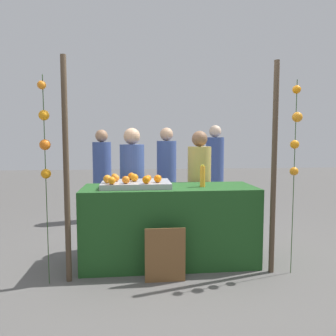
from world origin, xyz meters
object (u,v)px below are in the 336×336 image
at_px(orange_1, 148,178).
at_px(juice_bottle, 203,176).
at_px(orange_0, 126,180).
at_px(vendor_right, 199,193).
at_px(chalkboard_sign, 165,256).
at_px(vendor_left, 132,193).
at_px(stall_counter, 169,225).

distance_m(orange_1, juice_bottle, 0.62).
distance_m(orange_0, juice_bottle, 0.87).
bearing_deg(orange_0, vendor_right, 36.64).
bearing_deg(juice_bottle, chalkboard_sign, -135.49).
xyz_separation_m(orange_1, vendor_right, (0.70, 0.53, -0.27)).
bearing_deg(orange_0, vendor_left, 84.91).
height_order(orange_1, vendor_right, vendor_right).
distance_m(orange_0, vendor_right, 1.22).
xyz_separation_m(orange_0, vendor_left, (0.06, 0.71, -0.26)).
distance_m(orange_1, vendor_right, 0.92).
xyz_separation_m(orange_0, juice_bottle, (0.86, 0.09, 0.02)).
bearing_deg(orange_1, chalkboard_sign, -75.51).
xyz_separation_m(orange_1, chalkboard_sign, (0.14, -0.55, -0.72)).
bearing_deg(chalkboard_sign, stall_counter, 79.32).
bearing_deg(orange_1, juice_bottle, -7.75).
distance_m(juice_bottle, vendor_left, 1.05).
distance_m(juice_bottle, chalkboard_sign, 0.99).
height_order(stall_counter, chalkboard_sign, stall_counter).
bearing_deg(orange_0, juice_bottle, 6.10).
bearing_deg(juice_bottle, stall_counter, 171.98).
distance_m(vendor_left, vendor_right, 0.89).
bearing_deg(chalkboard_sign, orange_0, 136.57).
relative_size(stall_counter, orange_0, 23.46).
height_order(stall_counter, juice_bottle, juice_bottle).
bearing_deg(chalkboard_sign, vendor_left, 106.95).
bearing_deg(vendor_right, vendor_left, 179.92).
bearing_deg(orange_1, vendor_right, 37.20).
bearing_deg(chalkboard_sign, juice_bottle, 44.51).
xyz_separation_m(vendor_left, vendor_right, (0.89, -0.00, -0.02)).
height_order(orange_0, vendor_left, vendor_left).
height_order(orange_0, chalkboard_sign, orange_0).
relative_size(chalkboard_sign, vendor_right, 0.36).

